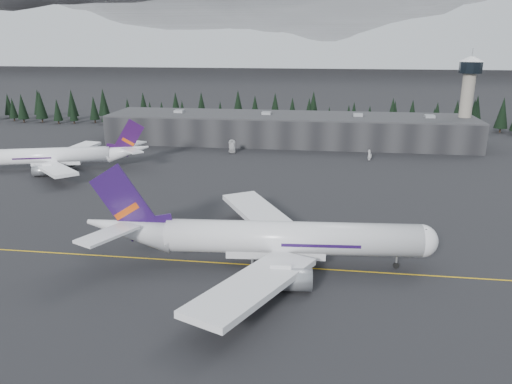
# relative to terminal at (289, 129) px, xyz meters

# --- Properties ---
(ground) EXTENTS (1400.00, 1400.00, 0.00)m
(ground) POSITION_rel_terminal_xyz_m (0.00, -125.00, -6.30)
(ground) COLOR black
(ground) RESTS_ON ground
(taxiline) EXTENTS (400.00, 0.40, 0.02)m
(taxiline) POSITION_rel_terminal_xyz_m (0.00, -127.00, -6.29)
(taxiline) COLOR gold
(taxiline) RESTS_ON ground
(terminal) EXTENTS (160.00, 30.00, 12.60)m
(terminal) POSITION_rel_terminal_xyz_m (0.00, 0.00, 0.00)
(terminal) COLOR black
(terminal) RESTS_ON ground
(control_tower) EXTENTS (10.00, 10.00, 37.70)m
(control_tower) POSITION_rel_terminal_xyz_m (75.00, 3.00, 17.11)
(control_tower) COLOR gray
(control_tower) RESTS_ON ground
(treeline) EXTENTS (360.00, 20.00, 15.00)m
(treeline) POSITION_rel_terminal_xyz_m (0.00, 37.00, 1.20)
(treeline) COLOR black
(treeline) RESTS_ON ground
(mountain_ridge) EXTENTS (4400.00, 900.00, 420.00)m
(mountain_ridge) POSITION_rel_terminal_xyz_m (0.00, 875.00, -6.30)
(mountain_ridge) COLOR white
(mountain_ridge) RESTS_ON ground
(jet_main) EXTENTS (72.00, 66.27, 21.17)m
(jet_main) POSITION_rel_terminal_xyz_m (4.11, -126.55, -0.33)
(jet_main) COLOR silver
(jet_main) RESTS_ON ground
(jet_parked) EXTENTS (58.49, 52.97, 17.60)m
(jet_parked) POSITION_rel_terminal_xyz_m (-75.88, -58.16, -1.34)
(jet_parked) COLOR white
(jet_parked) RESTS_ON ground
(gse_vehicle_a) EXTENTS (3.16, 5.91, 1.58)m
(gse_vehicle_a) POSITION_rel_terminal_xyz_m (-20.98, -24.54, -5.51)
(gse_vehicle_a) COLOR silver
(gse_vehicle_a) RESTS_ON ground
(gse_vehicle_b) EXTENTS (4.24, 1.76, 1.44)m
(gse_vehicle_b) POSITION_rel_terminal_xyz_m (33.51, -29.20, -5.58)
(gse_vehicle_b) COLOR white
(gse_vehicle_b) RESTS_ON ground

